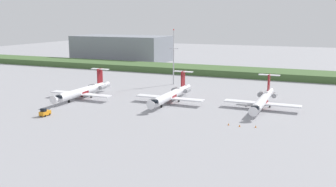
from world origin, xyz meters
name	(u,v)px	position (x,y,z in m)	size (l,w,h in m)	color
ground_plane	(193,90)	(0.00, 30.00, 0.00)	(500.00, 500.00, 0.00)	#939399
grass_berm	(223,71)	(0.00, 74.82, 1.53)	(320.00, 20.00, 3.07)	#426033
regional_jet_nearest	(83,91)	(-29.34, 0.70, 2.54)	(22.81, 31.00, 9.00)	white
regional_jet_second	(171,95)	(0.99, 6.44, 2.54)	(22.81, 31.00, 9.00)	white
regional_jet_third	(263,100)	(29.71, 10.05, 2.54)	(22.81, 31.00, 9.00)	white
antenna_mast	(174,62)	(-11.57, 38.71, 9.43)	(4.40, 0.50, 22.71)	#B2B2B7
distant_hangar	(122,48)	(-76.25, 107.98, 7.96)	(60.01, 29.46, 15.91)	gray
baggage_tug	(45,112)	(-25.08, -23.59, 1.00)	(1.72, 3.20, 2.30)	orange
safety_cone_front_marker	(229,124)	(24.83, -12.48, 0.28)	(0.44, 0.44, 0.55)	orange
safety_cone_mid_marker	(240,126)	(27.73, -12.67, 0.28)	(0.44, 0.44, 0.55)	orange
safety_cone_rear_marker	(256,126)	(31.61, -11.80, 0.28)	(0.44, 0.44, 0.55)	orange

